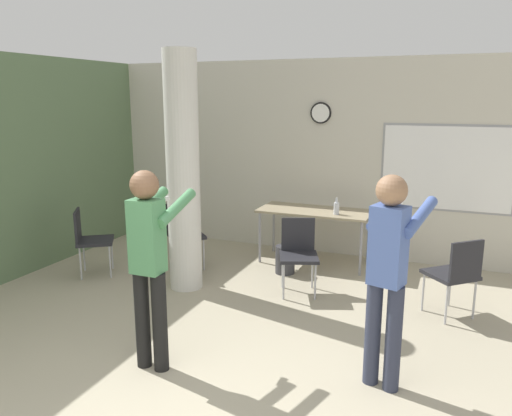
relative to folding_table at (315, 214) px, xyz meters
The scene contains 12 objects.
wall_left_accent 3.99m from the folding_table, 149.90° to the right, with size 0.12×7.00×2.80m.
wall_back 0.92m from the folding_table, 77.67° to the left, with size 8.00×0.15×2.80m.
support_pillar 2.02m from the folding_table, 128.79° to the right, with size 0.39×0.39×2.80m.
folding_table is the anchor object (origin of this frame).
bottle_on_table 0.39m from the folding_table, 23.58° to the right, with size 0.07×0.07×0.22m.
waste_bin 0.80m from the folding_table, 112.31° to the right, with size 0.25×0.25×0.37m.
chair_near_pillar 1.84m from the folding_table, 149.69° to the right, with size 0.62×0.62×0.87m.
chair_mid_room 2.20m from the folding_table, 32.80° to the right, with size 0.62×0.62×0.87m.
chair_table_front 1.13m from the folding_table, 83.84° to the right, with size 0.57×0.57×0.87m.
chair_by_left_wall 3.00m from the folding_table, 148.33° to the right, with size 0.61×0.61×0.87m.
person_playing_side 3.07m from the folding_table, 63.84° to the right, with size 0.50×0.71×1.72m.
person_playing_front 3.25m from the folding_table, 99.07° to the right, with size 0.37×0.67×1.71m.
Camera 1 is at (1.68, -2.01, 2.27)m, focal length 35.00 mm.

